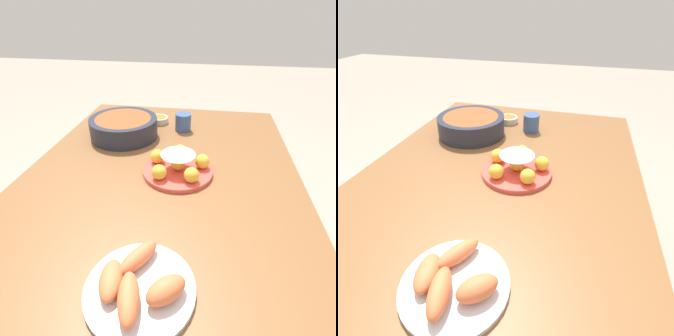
% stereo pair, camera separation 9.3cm
% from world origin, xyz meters
% --- Properties ---
extents(ground_plane, '(12.00, 12.00, 0.00)m').
position_xyz_m(ground_plane, '(0.00, 0.00, 0.00)').
color(ground_plane, '#9E9384').
extents(dining_table, '(1.53, 1.02, 0.73)m').
position_xyz_m(dining_table, '(0.00, 0.00, 0.65)').
color(dining_table, brown).
rests_on(dining_table, ground_plane).
extents(cake_plate, '(0.26, 0.26, 0.09)m').
position_xyz_m(cake_plate, '(0.07, -0.06, 0.76)').
color(cake_plate, '#E04C42').
rests_on(cake_plate, dining_table).
extents(serving_bowl, '(0.31, 0.31, 0.09)m').
position_xyz_m(serving_bowl, '(0.34, 0.23, 0.78)').
color(serving_bowl, '#232838').
rests_on(serving_bowl, dining_table).
extents(sauce_bowl, '(0.10, 0.10, 0.03)m').
position_xyz_m(sauce_bowl, '(0.53, 0.10, 0.75)').
color(sauce_bowl, beige).
rests_on(sauce_bowl, dining_table).
extents(seafood_platter, '(0.25, 0.25, 0.06)m').
position_xyz_m(seafood_platter, '(-0.41, -0.04, 0.75)').
color(seafood_platter, silver).
rests_on(seafood_platter, dining_table).
extents(cup_near, '(0.08, 0.08, 0.08)m').
position_xyz_m(cup_near, '(0.46, -0.04, 0.77)').
color(cup_near, '#38568E').
rests_on(cup_near, dining_table).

